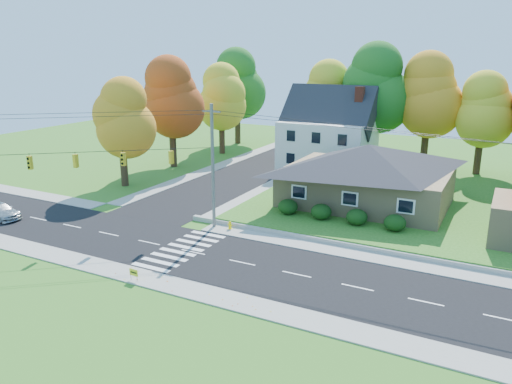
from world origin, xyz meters
TOP-DOWN VIEW (x-y plane):
  - ground at (0.00, 0.00)m, footprint 120.00×120.00m
  - road_main at (0.00, 0.00)m, footprint 90.00×8.00m
  - road_cross at (-8.00, 26.00)m, footprint 8.00×44.00m
  - sidewalk_north at (0.00, 5.00)m, footprint 90.00×2.00m
  - sidewalk_south at (0.00, -5.00)m, footprint 90.00×2.00m
  - lawn at (13.00, 21.00)m, footprint 30.00×30.00m
  - ranch_house at (8.00, 16.00)m, footprint 14.60×10.60m
  - colonial_house at (0.04, 28.00)m, footprint 10.40×8.40m
  - hedge_row at (7.50, 9.80)m, footprint 10.70×1.70m
  - traffic_infrastructure at (-0.15, 1.35)m, footprint 38.10×10.66m
  - tree_lot_0 at (-2.00, 34.00)m, footprint 6.72×6.72m
  - tree_lot_1 at (4.00, 33.00)m, footprint 7.84×7.84m
  - tree_lot_2 at (10.00, 34.00)m, footprint 7.28×7.28m
  - tree_lot_3 at (16.00, 33.00)m, footprint 6.16×6.16m
  - tree_west_0 at (-17.00, 12.00)m, footprint 6.16×6.16m
  - tree_west_1 at (-18.00, 22.00)m, footprint 7.28×7.28m
  - tree_west_2 at (-17.00, 32.00)m, footprint 6.72×6.72m
  - tree_west_3 at (-19.00, 40.00)m, footprint 7.84×7.84m
  - white_car at (-7.88, 34.00)m, footprint 1.47×4.11m
  - fire_hydrant at (-0.05, 5.26)m, footprint 0.42×0.33m
  - yard_sign at (-0.58, -5.61)m, footprint 0.67×0.06m

SIDE VIEW (x-z plane):
  - ground at x=0.00m, z-range 0.00..0.00m
  - road_main at x=0.00m, z-range 0.00..0.02m
  - road_cross at x=-8.00m, z-range 0.00..0.02m
  - sidewalk_north at x=0.00m, z-range 0.00..0.08m
  - sidewalk_south at x=0.00m, z-range 0.00..0.08m
  - lawn at x=13.00m, z-range 0.00..0.50m
  - fire_hydrant at x=-0.05m, z-range -0.02..0.72m
  - yard_sign at x=-0.58m, z-range 0.18..1.01m
  - white_car at x=-7.88m, z-range 0.02..1.37m
  - hedge_row at x=7.50m, z-range 0.50..1.77m
  - ranch_house at x=8.00m, z-range 0.57..5.97m
  - colonial_house at x=0.04m, z-range -0.22..9.38m
  - traffic_infrastructure at x=-0.15m, z-range 0.15..10.15m
  - tree_west_0 at x=-17.00m, z-range 1.42..12.89m
  - tree_lot_3 at x=16.00m, z-range 1.92..13.39m
  - tree_west_2 at x=-17.00m, z-range 1.55..14.06m
  - tree_lot_0 at x=-2.00m, z-range 2.05..14.56m
  - tree_west_1 at x=-18.00m, z-range 1.68..15.24m
  - tree_lot_2 at x=10.00m, z-range 2.18..15.74m
  - tree_west_3 at x=-19.00m, z-range 1.81..16.41m
  - tree_lot_1 at x=4.00m, z-range 2.31..16.91m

